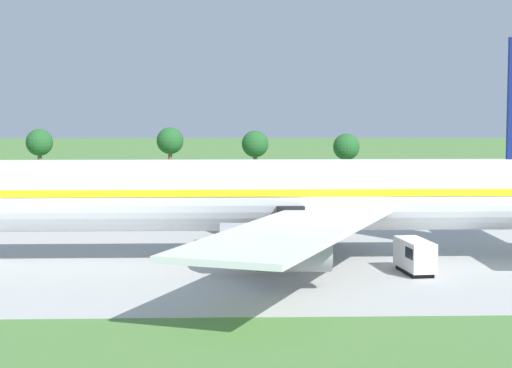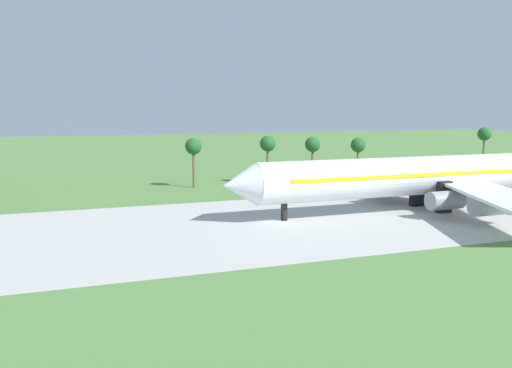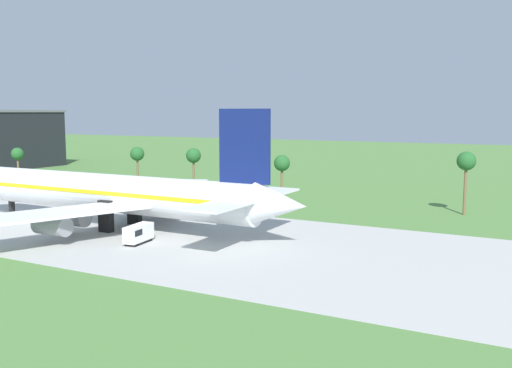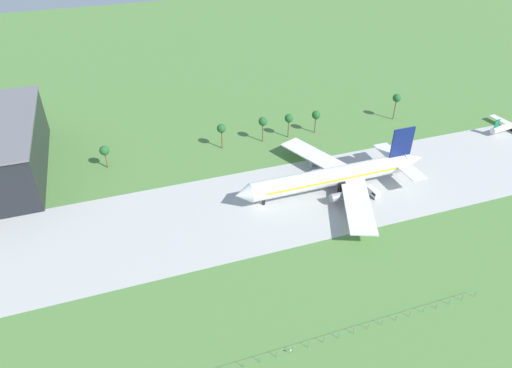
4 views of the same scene
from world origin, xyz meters
The scene contains 5 objects.
ground_plane centered at (0.00, 0.00, 0.00)m, with size 600.00×600.00×0.00m, color #517F3D.
taxiway_strip centered at (0.00, 0.00, 0.01)m, with size 320.00×44.00×0.02m.
jet_airliner centered at (26.97, 0.91, 5.81)m, with size 71.06×62.23×20.07m.
baggage_tug centered at (38.13, -6.73, 1.51)m, with size 2.66×5.74×2.83m.
palm_tree_row centered at (18.24, 41.73, 8.60)m, with size 128.23×3.60×12.17m.
Camera 2 is at (-34.45, -77.42, 17.02)m, focal length 40.00 mm.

